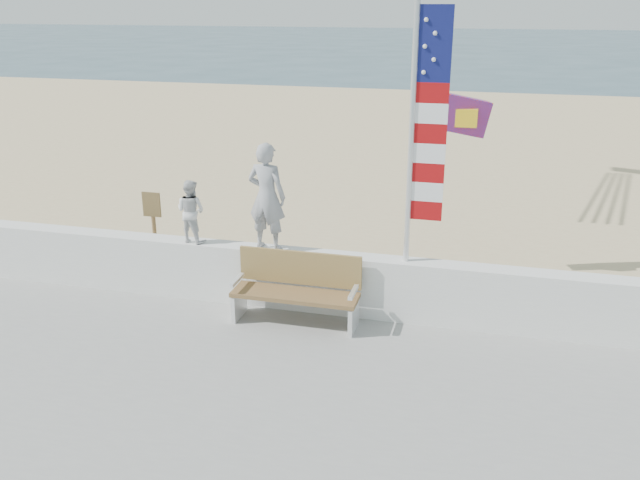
{
  "coord_description": "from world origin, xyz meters",
  "views": [
    {
      "loc": [
        2.45,
        -6.92,
        4.57
      ],
      "look_at": [
        0.2,
        1.8,
        1.35
      ],
      "focal_mm": 38.0,
      "sensor_mm": 36.0,
      "label": 1
    }
  ],
  "objects_px": {
    "child": "(191,211)",
    "adult": "(267,197)",
    "bench": "(297,288)",
    "flag": "(422,126)"
  },
  "relations": [
    {
      "from": "child",
      "to": "bench",
      "type": "bearing_deg",
      "value": 177.5
    },
    {
      "from": "adult",
      "to": "flag",
      "type": "bearing_deg",
      "value": -172.27
    },
    {
      "from": "child",
      "to": "bench",
      "type": "distance_m",
      "value": 2.04
    },
    {
      "from": "child",
      "to": "flag",
      "type": "bearing_deg",
      "value": -168.2
    },
    {
      "from": "child",
      "to": "adult",
      "type": "bearing_deg",
      "value": -168.2
    },
    {
      "from": "child",
      "to": "flag",
      "type": "relative_size",
      "value": 0.27
    },
    {
      "from": "flag",
      "to": "adult",
      "type": "bearing_deg",
      "value": 179.99
    },
    {
      "from": "child",
      "to": "flag",
      "type": "distance_m",
      "value": 3.68
    },
    {
      "from": "child",
      "to": "flag",
      "type": "xyz_separation_m",
      "value": [
        3.38,
        -0.0,
        1.43
      ]
    },
    {
      "from": "adult",
      "to": "child",
      "type": "bearing_deg",
      "value": 7.73
    }
  ]
}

